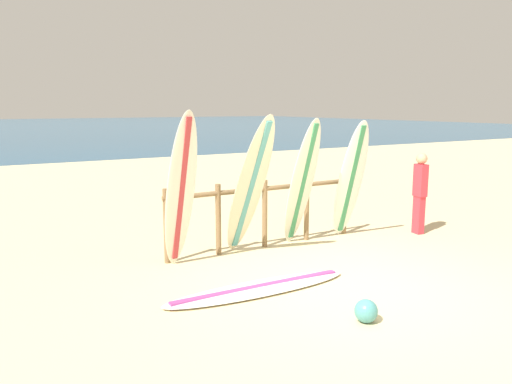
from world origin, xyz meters
The scene contains 10 objects.
ground_plane centered at (0.00, 0.00, 0.00)m, with size 120.00×120.00×0.00m, color beige.
ocean_water centered at (0.00, 58.00, 0.00)m, with size 120.00×80.00×0.01m, color #1E5984.
surfboard_rack centered at (-0.01, 2.40, 0.74)m, with size 3.69×0.09×1.18m.
surfboard_leaning_far_left centered at (-1.70, 2.04, 1.20)m, with size 0.57×0.70×2.39m.
surfboard_leaning_left centered at (-0.55, 1.98, 1.17)m, with size 0.63×1.18×2.33m.
surfboard_leaning_center_left centered at (0.59, 2.14, 1.13)m, with size 0.60×0.80×2.26m.
surfboard_leaning_center centered at (1.62, 2.06, 1.10)m, with size 0.60×0.80×2.21m.
surfboard_lying_on_sand centered at (-1.18, 0.64, 0.04)m, with size 2.72×0.63×0.08m.
beachgoer_standing centered at (3.02, 1.68, 0.86)m, with size 0.21×0.27×1.56m.
beach_ball centered at (-0.64, -0.82, 0.13)m, with size 0.27×0.27×0.27m, color teal.
Camera 1 is at (-4.43, -4.80, 2.44)m, focal length 34.98 mm.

